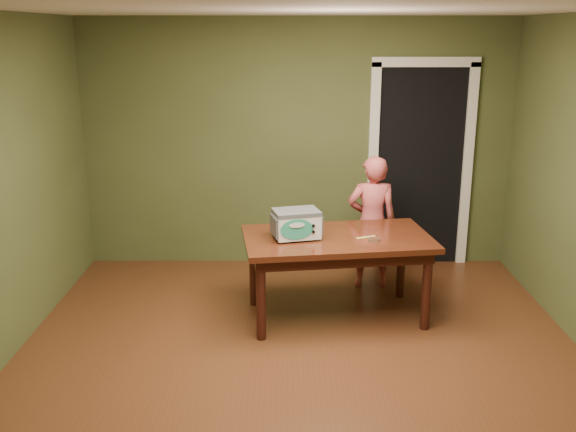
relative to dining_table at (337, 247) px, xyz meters
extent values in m
plane|color=#542B18|center=(-0.33, -1.07, -0.65)|extent=(5.00, 5.00, 0.00)
cube|color=#4A552D|center=(-0.33, 1.43, 0.65)|extent=(4.50, 0.02, 2.60)
cube|color=#4A552D|center=(-0.33, -3.57, 0.65)|extent=(4.50, 0.02, 2.60)
cube|color=white|center=(-0.33, -1.07, 1.95)|extent=(4.50, 5.00, 0.02)
cube|color=black|center=(0.97, 1.73, 0.40)|extent=(0.90, 0.60, 2.10)
cube|color=black|center=(0.97, 1.42, 0.40)|extent=(0.90, 0.02, 2.10)
cube|color=white|center=(0.47, 1.40, 0.40)|extent=(0.10, 0.06, 2.20)
cube|color=white|center=(1.47, 1.40, 0.40)|extent=(0.10, 0.06, 2.20)
cube|color=white|center=(0.97, 1.40, 1.50)|extent=(1.10, 0.06, 0.10)
cube|color=#3C190D|center=(0.00, 0.00, 0.07)|extent=(1.71, 1.11, 0.05)
cube|color=black|center=(0.00, 0.00, 0.00)|extent=(1.57, 0.98, 0.10)
cylinder|color=black|center=(-0.65, -0.44, -0.30)|extent=(0.08, 0.08, 0.70)
cylinder|color=black|center=(-0.74, 0.25, -0.30)|extent=(0.08, 0.08, 0.70)
cylinder|color=black|center=(0.74, -0.25, -0.30)|extent=(0.08, 0.08, 0.70)
cylinder|color=black|center=(0.65, 0.44, -0.30)|extent=(0.08, 0.08, 0.70)
cylinder|color=#4C4F54|center=(-0.48, -0.19, 0.11)|extent=(0.03, 0.03, 0.02)
cylinder|color=#4C4F54|center=(-0.53, 0.00, 0.11)|extent=(0.03, 0.03, 0.02)
cylinder|color=#4C4F54|center=(-0.18, -0.12, 0.11)|extent=(0.03, 0.03, 0.02)
cylinder|color=#4C4F54|center=(-0.23, 0.08, 0.11)|extent=(0.03, 0.03, 0.02)
cube|color=silver|center=(-0.36, -0.06, 0.22)|extent=(0.42, 0.35, 0.21)
cube|color=#4C4F54|center=(-0.36, -0.06, 0.33)|extent=(0.43, 0.36, 0.03)
cube|color=#4C4F54|center=(-0.54, -0.11, 0.22)|extent=(0.08, 0.23, 0.16)
cube|color=#4C4F54|center=(-0.17, -0.01, 0.22)|extent=(0.08, 0.23, 0.16)
ellipsoid|color=teal|center=(-0.35, -0.20, 0.22)|extent=(0.27, 0.08, 0.18)
cylinder|color=black|center=(-0.21, -0.16, 0.24)|extent=(0.03, 0.02, 0.03)
cylinder|color=black|center=(-0.21, -0.16, 0.19)|extent=(0.02, 0.02, 0.02)
cylinder|color=silver|center=(0.30, -0.12, 0.11)|extent=(0.10, 0.10, 0.02)
cylinder|color=#472717|center=(0.30, -0.12, 0.12)|extent=(0.09, 0.09, 0.01)
cube|color=#D5D05C|center=(0.24, -0.05, 0.10)|extent=(0.18, 0.09, 0.01)
imported|color=#C35053|center=(0.39, 0.72, 0.01)|extent=(0.48, 0.32, 1.32)
camera|label=1|loc=(-0.42, -5.26, 1.80)|focal=40.00mm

